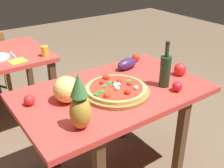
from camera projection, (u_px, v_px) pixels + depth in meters
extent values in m
cube|color=brown|center=(180.00, 144.00, 1.98)|extent=(0.06, 0.06, 0.73)
cube|color=brown|center=(51.00, 130.00, 2.14)|extent=(0.06, 0.06, 0.73)
cube|color=brown|center=(122.00, 104.00, 2.50)|extent=(0.06, 0.06, 0.73)
cube|color=red|center=(113.00, 93.00, 1.89)|extent=(1.32, 0.81, 0.04)
cube|color=brown|center=(55.00, 96.00, 2.63)|extent=(0.06, 0.06, 0.73)
cube|color=brown|center=(30.00, 72.00, 3.14)|extent=(0.06, 0.06, 0.73)
cube|color=#DB4038|center=(1.00, 56.00, 2.53)|extent=(0.83, 0.80, 0.04)
cube|color=olive|center=(6.00, 74.00, 3.49)|extent=(0.04, 0.04, 0.41)
cube|color=olive|center=(10.00, 84.00, 3.22)|extent=(0.04, 0.04, 0.41)
cylinder|color=olive|center=(116.00, 92.00, 1.83)|extent=(0.46, 0.46, 0.02)
cylinder|color=tan|center=(116.00, 89.00, 1.82)|extent=(0.41, 0.41, 0.02)
cylinder|color=red|center=(116.00, 87.00, 1.81)|extent=(0.36, 0.36, 0.00)
sphere|color=red|center=(106.00, 77.00, 1.92)|extent=(0.04, 0.04, 0.04)
sphere|color=red|center=(107.00, 78.00, 1.92)|extent=(0.04, 0.04, 0.04)
sphere|color=red|center=(102.00, 83.00, 1.85)|extent=(0.03, 0.03, 0.03)
sphere|color=red|center=(128.00, 92.00, 1.72)|extent=(0.04, 0.04, 0.04)
sphere|color=red|center=(107.00, 95.00, 1.68)|extent=(0.04, 0.04, 0.04)
sphere|color=red|center=(119.00, 82.00, 1.86)|extent=(0.03, 0.03, 0.03)
sphere|color=red|center=(129.00, 84.00, 1.83)|extent=(0.03, 0.03, 0.03)
cube|color=#268232|center=(102.00, 92.00, 1.74)|extent=(0.05, 0.04, 0.00)
cube|color=#32782B|center=(129.00, 81.00, 1.89)|extent=(0.05, 0.03, 0.00)
cube|color=#307B36|center=(115.00, 83.00, 1.85)|extent=(0.04, 0.05, 0.00)
cube|color=#267735|center=(105.00, 86.00, 1.82)|extent=(0.05, 0.05, 0.00)
cube|color=#217F23|center=(98.00, 94.00, 1.71)|extent=(0.05, 0.04, 0.00)
cube|color=#277F38|center=(111.00, 83.00, 1.86)|extent=(0.05, 0.03, 0.00)
sphere|color=white|center=(136.00, 88.00, 1.78)|extent=(0.03, 0.03, 0.03)
sphere|color=white|center=(117.00, 88.00, 1.77)|extent=(0.03, 0.03, 0.03)
sphere|color=white|center=(118.00, 84.00, 1.82)|extent=(0.03, 0.03, 0.03)
sphere|color=white|center=(115.00, 85.00, 1.81)|extent=(0.03, 0.03, 0.03)
sphere|color=white|center=(115.00, 85.00, 1.82)|extent=(0.03, 0.03, 0.03)
cylinder|color=#1C361D|center=(165.00, 72.00, 1.89)|extent=(0.08, 0.08, 0.22)
cylinder|color=#1C361D|center=(167.00, 51.00, 1.82)|extent=(0.03, 0.03, 0.09)
cylinder|color=black|center=(168.00, 43.00, 1.79)|extent=(0.03, 0.03, 0.02)
ellipsoid|color=#B08E30|center=(80.00, 112.00, 1.44)|extent=(0.12, 0.12, 0.20)
cone|color=#3E7136|center=(79.00, 85.00, 1.36)|extent=(0.10, 0.10, 0.13)
sphere|color=#E3CA63|center=(67.00, 89.00, 1.70)|extent=(0.17, 0.17, 0.17)
ellipsoid|color=red|center=(180.00, 69.00, 2.08)|extent=(0.09, 0.09, 0.10)
ellipsoid|color=#3B1F4F|center=(127.00, 64.00, 2.19)|extent=(0.21, 0.11, 0.09)
sphere|color=red|center=(136.00, 58.00, 2.34)|extent=(0.07, 0.07, 0.07)
sphere|color=red|center=(29.00, 100.00, 1.68)|extent=(0.07, 0.07, 0.07)
sphere|color=red|center=(177.00, 87.00, 1.85)|extent=(0.07, 0.07, 0.07)
cylinder|color=gold|center=(45.00, 51.00, 2.45)|extent=(0.07, 0.07, 0.09)
cube|color=silver|center=(13.00, 55.00, 2.49)|extent=(0.02, 0.18, 0.01)
cube|color=yellow|center=(18.00, 61.00, 2.36)|extent=(0.16, 0.14, 0.01)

